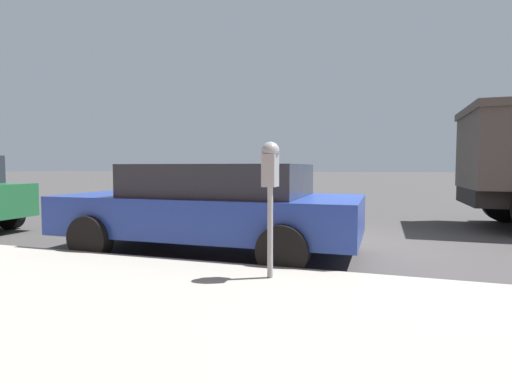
{
  "coord_description": "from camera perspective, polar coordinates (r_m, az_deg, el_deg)",
  "views": [
    {
      "loc": [
        -6.7,
        -0.98,
        1.32
      ],
      "look_at": [
        -2.29,
        0.43,
        1.04
      ],
      "focal_mm": 28.0,
      "sensor_mm": 36.0,
      "label": 1
    }
  ],
  "objects": [
    {
      "name": "car_blue",
      "position": [
        6.13,
        -6.27,
        -1.95
      ],
      "size": [
        2.16,
        4.54,
        1.37
      ],
      "rotation": [
        0.0,
        0.0,
        -0.0
      ],
      "color": "navy",
      "rests_on": "ground_plane"
    },
    {
      "name": "ground_plane",
      "position": [
        6.9,
        9.3,
        -7.55
      ],
      "size": [
        220.0,
        220.0,
        0.0
      ],
      "primitive_type": "plane",
      "color": "#3D3A3A"
    },
    {
      "name": "parking_meter",
      "position": [
        4.17,
        2.05,
        2.49
      ],
      "size": [
        0.21,
        0.19,
        1.43
      ],
      "color": "gray",
      "rests_on": "sidewalk"
    }
  ]
}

